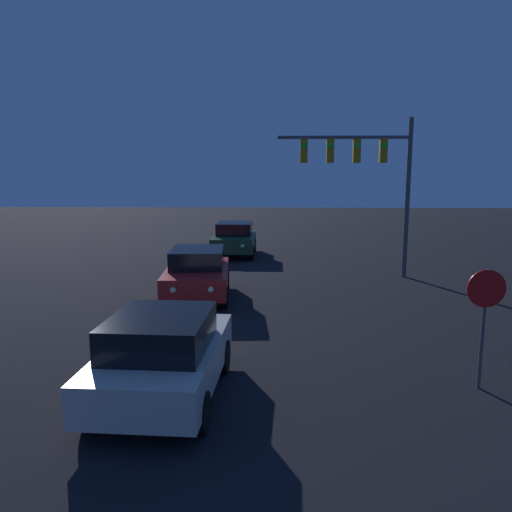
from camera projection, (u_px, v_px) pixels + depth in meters
car_near at (163, 354)px, 9.10m from camera, size 2.20×4.15×1.62m
car_mid at (197, 273)px, 16.43m from camera, size 2.26×4.18×1.62m
car_far at (234, 238)px, 24.91m from camera, size 2.08×4.09×1.62m
traffic_signal_mast at (367, 166)px, 19.20m from camera, size 5.16×0.30×6.17m
stop_sign at (485, 306)px, 9.37m from camera, size 0.72×0.07×2.34m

